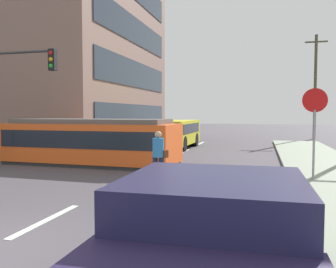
{
  "coord_description": "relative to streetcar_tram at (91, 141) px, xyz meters",
  "views": [
    {
      "loc": [
        4.31,
        -4.43,
        2.24
      ],
      "look_at": [
        0.67,
        9.47,
        1.39
      ],
      "focal_mm": 38.11,
      "sensor_mm": 36.0,
      "label": 1
    }
  ],
  "objects": [
    {
      "name": "utility_pole_far",
      "position": [
        11.57,
        18.53,
        3.59
      ],
      "size": [
        1.8,
        0.24,
        8.85
      ],
      "color": "#4C4A32",
      "rests_on": "ground"
    },
    {
      "name": "ground_plane",
      "position": [
        2.87,
        0.29,
        -1.02
      ],
      "size": [
        120.0,
        120.0,
        0.0
      ],
      "primitive_type": "plane",
      "color": "#4B464D"
    },
    {
      "name": "streetcar_tram",
      "position": [
        0.0,
        0.0,
        0.0
      ],
      "size": [
        7.71,
        2.85,
        1.98
      ],
      "color": "#F15B20",
      "rests_on": "ground"
    },
    {
      "name": "pickup_truck_parked",
      "position": [
        6.7,
        -10.84,
        -0.23
      ],
      "size": [
        2.32,
        5.02,
        1.55
      ],
      "color": "#281F46",
      "rests_on": "ground"
    },
    {
      "name": "pedestrian_crossing",
      "position": [
        4.06,
        -3.4,
        -0.08
      ],
      "size": [
        0.48,
        0.36,
        1.67
      ],
      "color": "#1E2445",
      "rests_on": "ground"
    },
    {
      "name": "city_bus",
      "position": [
        1.71,
        7.79,
        -0.01
      ],
      "size": [
        2.64,
        5.46,
        1.76
      ],
      "color": "gold",
      "rests_on": "ground"
    },
    {
      "name": "stop_sign",
      "position": [
        8.8,
        -2.09,
        1.17
      ],
      "size": [
        0.76,
        0.07,
        2.88
      ],
      "color": "gray",
      "rests_on": "sidewalk_curb_right"
    },
    {
      "name": "lane_stripe_3",
      "position": [
        2.87,
        6.0,
        -1.02
      ],
      "size": [
        0.16,
        2.4,
        0.01
      ],
      "primitive_type": "cube",
      "color": "silver",
      "rests_on": "ground"
    },
    {
      "name": "lane_stripe_1",
      "position": [
        2.87,
        -7.71,
        -1.02
      ],
      "size": [
        0.16,
        2.4,
        0.01
      ],
      "primitive_type": "cube",
      "color": "silver",
      "rests_on": "ground"
    },
    {
      "name": "lane_stripe_4",
      "position": [
        2.87,
        12.0,
        -1.02
      ],
      "size": [
        0.16,
        2.4,
        0.01
      ],
      "primitive_type": "cube",
      "color": "silver",
      "rests_on": "ground"
    },
    {
      "name": "traffic_light_mast",
      "position": [
        -2.35,
        -1.68,
        2.41
      ],
      "size": [
        3.02,
        0.33,
        4.87
      ],
      "color": "#333333",
      "rests_on": "ground"
    },
    {
      "name": "parked_sedan_mid",
      "position": [
        -2.35,
        3.96,
        -0.4
      ],
      "size": [
        2.11,
        4.02,
        1.19
      ],
      "color": "silver",
      "rests_on": "ground"
    },
    {
      "name": "corner_building",
      "position": [
        -10.77,
        11.19,
        10.18
      ],
      "size": [
        17.75,
        16.41,
        22.4
      ],
      "color": "#86675C",
      "rests_on": "ground"
    },
    {
      "name": "lane_stripe_2",
      "position": [
        2.87,
        -3.71,
        -1.02
      ],
      "size": [
        0.16,
        2.4,
        0.01
      ],
      "primitive_type": "cube",
      "color": "silver",
      "rests_on": "ground"
    }
  ]
}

